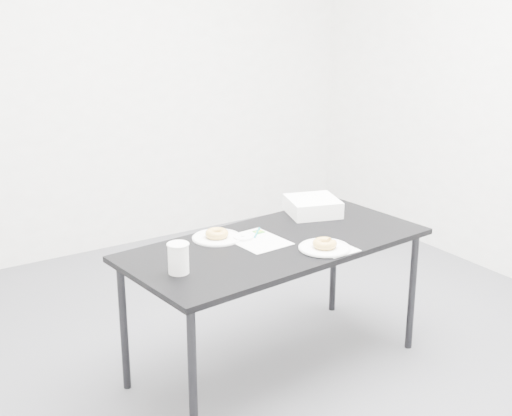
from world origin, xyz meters
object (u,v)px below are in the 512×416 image
donut_near (325,243)px  donut_far (217,233)px  coffee_cup (178,258)px  table (276,252)px  plate_near (325,248)px  plate_far (217,238)px  bakery_box (313,206)px  scorecard (258,241)px  pen (257,233)px

donut_near → donut_far: bearing=131.3°
donut_near → coffee_cup: 0.73m
table → donut_near: bearing=-62.1°
plate_near → plate_far: (-0.36, 0.41, -0.00)m
bakery_box → scorecard: bearing=-140.8°
pen → bakery_box: size_ratio=0.52×
table → pen: bearing=90.7°
donut_near → coffee_cup: bearing=170.5°
coffee_cup → scorecard: bearing=16.5°
table → donut_far: (-0.22, 0.20, 0.08)m
donut_near → table: bearing=123.6°
donut_near → plate_far: 0.54m
bakery_box → plate_near: bearing=-103.4°
plate_near → bakery_box: bakery_box is taller
scorecard → coffee_cup: bearing=-168.0°
table → scorecard: bearing=132.0°
scorecard → donut_near: donut_near is taller
plate_far → coffee_cup: (-0.36, -0.29, 0.07)m
pen → table: bearing=-131.1°
plate_far → pen: bearing=-14.4°
plate_far → bakery_box: size_ratio=0.94×
table → donut_far: 0.31m
pen → coffee_cup: (-0.56, -0.24, 0.06)m
bakery_box → table: bearing=-131.0°
table → pen: 0.16m
plate_near → donut_far: (-0.36, 0.41, 0.02)m
scorecard → plate_near: bearing=-57.1°
donut_far → bakery_box: (0.63, 0.05, 0.02)m
scorecard → coffee_cup: 0.53m
table → pen: size_ratio=11.43×
table → plate_far: plate_far is taller
scorecard → donut_far: (-0.15, 0.14, 0.02)m
coffee_cup → bakery_box: size_ratio=0.52×
plate_far → bakery_box: bearing=4.9°
table → plate_near: bearing=-62.1°
scorecard → coffee_cup: coffee_cup is taller
table → bakery_box: size_ratio=5.96×
pen → bakery_box: bearing=-33.6°
donut_near → coffee_cup: size_ratio=0.85×
scorecard → bakery_box: bearing=17.2°
plate_far → table: bearing=-42.3°
donut_far → plate_far: bearing=0.0°
pen → plate_near: pen is taller
donut_far → coffee_cup: coffee_cup is taller
donut_near → bakery_box: size_ratio=0.44×
table → plate_far: size_ratio=6.36×
bakery_box → donut_near: bearing=-103.4°
coffee_cup → bakery_box: bearing=19.1°
plate_far → donut_far: donut_far is taller
table → scorecard: (-0.07, 0.06, 0.05)m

